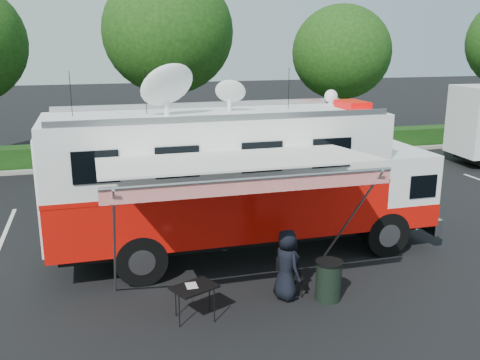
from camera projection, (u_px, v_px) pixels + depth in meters
name	position (u px, v px, depth m)	size (l,w,h in m)	color
ground_plane	(245.00, 252.00, 14.54)	(120.00, 120.00, 0.00)	black
back_border	(193.00, 52.00, 25.58)	(60.00, 6.14, 8.87)	#9E998E
stall_lines	(204.00, 219.00, 17.20)	(24.12, 5.50, 0.01)	silver
command_truck	(242.00, 178.00, 13.99)	(10.16, 2.80, 4.88)	black
awning	(238.00, 165.00, 10.78)	(5.55, 2.85, 3.35)	silver
person	(286.00, 298.00, 11.95)	(0.79, 0.51, 1.61)	black
folding_table	(194.00, 288.00, 10.87)	(1.05, 0.92, 0.74)	black
folding_chair	(289.00, 267.00, 12.06)	(0.60, 0.63, 1.05)	black
trash_bin	(329.00, 280.00, 11.79)	(0.61, 0.61, 0.91)	black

